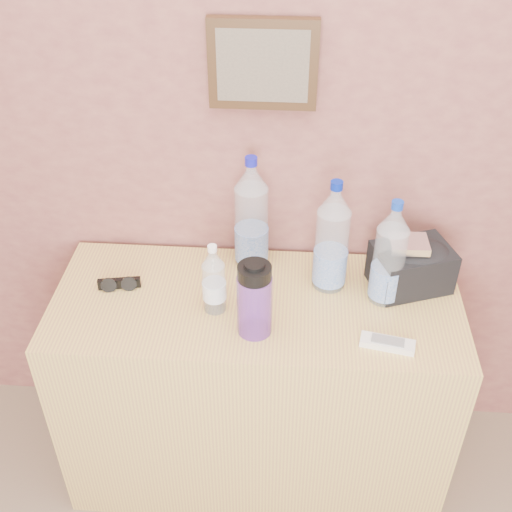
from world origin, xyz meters
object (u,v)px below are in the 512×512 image
at_px(sunglasses, 119,283).
at_px(toiletry_bag, 412,265).
at_px(pet_small, 214,282).
at_px(ac_remote, 387,343).
at_px(pet_large_c, 332,241).
at_px(dresser, 256,388).
at_px(pet_large_d, 389,258).
at_px(foil_packet, 409,244).
at_px(nalgene_bottle, 255,299).
at_px(pet_large_b, 251,218).

relative_size(sunglasses, toiletry_bag, 0.58).
height_order(pet_small, ac_remote, pet_small).
xyz_separation_m(pet_large_c, toiletry_bag, (0.25, 0.01, -0.08)).
bearing_deg(dresser, sunglasses, 175.37).
distance_m(pet_small, toiletry_bag, 0.60).
bearing_deg(dresser, pet_large_d, 6.70).
height_order(dresser, foil_packet, foil_packet).
relative_size(pet_large_d, nalgene_bottle, 1.43).
bearing_deg(toiletry_bag, pet_small, 174.87).
height_order(pet_small, foil_packet, pet_small).
relative_size(dresser, pet_large_c, 3.38).
xyz_separation_m(sunglasses, toiletry_bag, (0.88, 0.08, 0.06)).
relative_size(pet_large_b, toiletry_bag, 1.68).
xyz_separation_m(pet_large_d, foil_packet, (0.06, 0.05, 0.01)).
bearing_deg(toiletry_bag, sunglasses, 165.28).
relative_size(pet_large_d, toiletry_bag, 1.51).
relative_size(pet_large_c, toiletry_bag, 1.62).
bearing_deg(pet_large_c, pet_small, -157.61).
bearing_deg(foil_packet, toiletry_bag, 33.15).
bearing_deg(sunglasses, pet_large_c, -4.46).
height_order(ac_remote, toiletry_bag, toiletry_bag).
relative_size(pet_large_b, pet_large_c, 1.04).
bearing_deg(foil_packet, dresser, -167.61).
distance_m(pet_large_b, pet_large_d, 0.44).
relative_size(dresser, foil_packet, 11.09).
xyz_separation_m(pet_large_c, foil_packet, (0.22, -0.00, 0.00)).
xyz_separation_m(pet_large_c, nalgene_bottle, (-0.21, -0.22, -0.04)).
bearing_deg(toiletry_bag, dresser, 173.83).
relative_size(pet_small, toiletry_bag, 1.01).
distance_m(pet_large_c, sunglasses, 0.66).
bearing_deg(nalgene_bottle, pet_large_d, 24.06).
xyz_separation_m(dresser, nalgene_bottle, (0.00, -0.12, 0.50)).
bearing_deg(pet_large_b, foil_packet, -11.68).
height_order(pet_large_c, sunglasses, pet_large_c).
distance_m(pet_large_b, toiletry_bag, 0.51).
xyz_separation_m(dresser, foil_packet, (0.44, 0.10, 0.55)).
bearing_deg(pet_large_c, nalgene_bottle, -133.77).
bearing_deg(pet_large_d, foil_packet, 40.84).
height_order(pet_large_b, pet_small, pet_large_b).
relative_size(pet_large_b, pet_small, 1.66).
distance_m(pet_small, foil_packet, 0.58).
distance_m(dresser, pet_small, 0.50).
bearing_deg(sunglasses, pet_small, -23.88).
height_order(pet_small, toiletry_bag, pet_small).
xyz_separation_m(pet_small, ac_remote, (0.49, -0.12, -0.09)).
distance_m(sunglasses, foil_packet, 0.88).
bearing_deg(pet_small, pet_large_c, 22.39).
height_order(pet_large_b, pet_large_c, pet_large_b).
relative_size(pet_large_c, foil_packet, 3.28).
relative_size(nalgene_bottle, ac_remote, 1.60).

